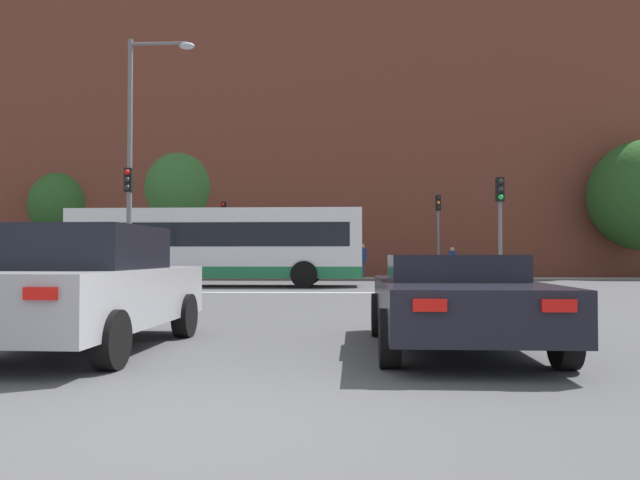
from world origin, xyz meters
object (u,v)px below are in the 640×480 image
traffic_light_far_right (438,223)px  street_lamp_junction (140,140)px  car_saloon_left (83,287)px  traffic_light_far_left (223,227)px  traffic_light_near_left (128,208)px  pedestrian_walking_east (362,258)px  car_roadster_right (456,300)px  traffic_light_near_right (500,214)px  bus_crossing_lead (218,245)px  pedestrian_waiting (452,260)px

traffic_light_far_right → street_lamp_junction: 16.97m
car_saloon_left → traffic_light_far_left: bearing=99.2°
traffic_light_near_left → traffic_light_far_left: bearing=87.3°
street_lamp_junction → pedestrian_walking_east: bearing=60.3°
street_lamp_junction → traffic_light_far_left: bearing=89.1°
traffic_light_far_left → traffic_light_far_right: bearing=0.0°
car_roadster_right → traffic_light_near_left: size_ratio=1.05×
traffic_light_near_left → car_saloon_left: bearing=-72.1°
traffic_light_near_right → traffic_light_far_right: traffic_light_far_right is taller
traffic_light_far_left → car_saloon_left: bearing=-82.1°
car_saloon_left → pedestrian_walking_east: 25.88m
traffic_light_far_left → pedestrian_walking_east: traffic_light_far_left is taller
car_saloon_left → traffic_light_far_left: size_ratio=1.08×
traffic_light_near_right → car_saloon_left: bearing=-122.6°
bus_crossing_lead → traffic_light_near_left: traffic_light_near_left is taller
car_saloon_left → traffic_light_far_right: traffic_light_far_right is taller
street_lamp_junction → traffic_light_near_left: bearing=-178.6°
bus_crossing_lead → pedestrian_walking_east: (5.78, 9.26, -0.52)m
traffic_light_near_right → pedestrian_waiting: bearing=88.0°
pedestrian_waiting → traffic_light_far_left: bearing=47.2°
car_roadster_right → traffic_light_far_left: size_ratio=1.07×
bus_crossing_lead → pedestrian_waiting: (10.58, 9.46, -0.65)m
bus_crossing_lead → street_lamp_junction: street_lamp_junction is taller
car_saloon_left → car_roadster_right: car_saloon_left is taller
car_roadster_right → traffic_light_far_left: 25.85m
car_roadster_right → bus_crossing_lead: 17.38m
traffic_light_far_right → car_roadster_right: bearing=-97.2°
car_saloon_left → traffic_light_near_left: traffic_light_near_left is taller
car_saloon_left → street_lamp_junction: bearing=107.6°
traffic_light_near_right → traffic_light_near_left: bearing=-177.3°
traffic_light_far_left → pedestrian_walking_east: 7.56m
car_saloon_left → bus_crossing_lead: bearing=97.9°
traffic_light_far_left → pedestrian_waiting: size_ratio=2.46×
car_roadster_right → bus_crossing_lead: (-6.62, 16.04, 0.96)m
bus_crossing_lead → street_lamp_junction: (-1.76, -3.93, 3.45)m
car_saloon_left → pedestrian_walking_east: (3.91, 25.58, 0.28)m
traffic_light_far_right → traffic_light_far_left: (-11.26, -0.01, -0.18)m
car_saloon_left → bus_crossing_lead: size_ratio=0.39×
car_roadster_right → traffic_light_far_left: traffic_light_far_left is taller
bus_crossing_lead → pedestrian_walking_east: size_ratio=6.18×
traffic_light_far_right → street_lamp_junction: size_ratio=0.52×
pedestrian_walking_east → traffic_light_far_left: bearing=39.2°
traffic_light_near_right → traffic_light_far_right: (-0.43, 11.78, 0.34)m
car_saloon_left → traffic_light_near_right: size_ratio=1.15×
traffic_light_far_left → pedestrian_waiting: 12.31m
bus_crossing_lead → pedestrian_walking_east: 10.92m
traffic_light_far_left → pedestrian_walking_east: (7.33, 0.85, -1.64)m
bus_crossing_lead → car_saloon_left: bearing=-173.5°
pedestrian_waiting → pedestrian_walking_east: pedestrian_walking_east is taller
traffic_light_near_right → traffic_light_far_right: size_ratio=0.87×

